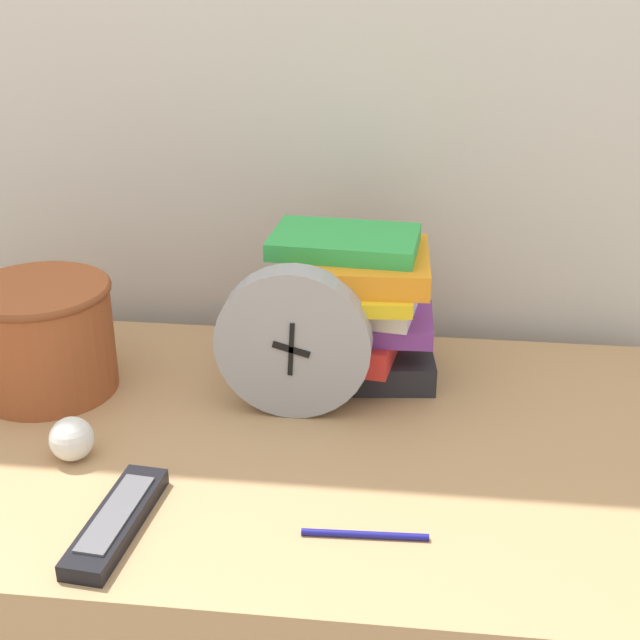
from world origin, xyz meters
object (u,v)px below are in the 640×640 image
basket (43,335)px  book_stack (348,308)px  crumpled_paper_ball (72,439)px  pen (365,535)px  tv_remote (117,521)px  desk_clock (293,343)px

basket → book_stack: bearing=10.9°
crumpled_paper_ball → pen: size_ratio=0.40×
tv_remote → book_stack: bearing=59.8°
crumpled_paper_ball → pen: bearing=-17.0°
pen → book_stack: bearing=98.1°
pen → basket: bearing=149.0°
desk_clock → tv_remote: bearing=-119.9°
desk_clock → basket: size_ratio=1.03×
desk_clock → tv_remote: desk_clock is taller
basket → crumpled_paper_ball: size_ratio=3.64×
basket → crumpled_paper_ball: basket is taller
basket → pen: (0.48, -0.29, -0.08)m
desk_clock → book_stack: 0.13m
book_stack → crumpled_paper_ball: size_ratio=4.49×
desk_clock → basket: bearing=176.1°
book_stack → crumpled_paper_ball: bearing=-142.0°
basket → pen: 0.57m
basket → pen: size_ratio=1.45×
book_stack → tv_remote: bearing=-120.2°
tv_remote → basket: bearing=123.6°
desk_clock → book_stack: bearing=58.9°
tv_remote → pen: 0.28m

